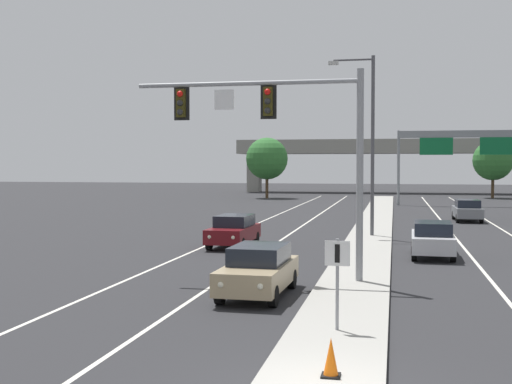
% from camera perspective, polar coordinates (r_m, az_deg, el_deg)
% --- Properties ---
extents(median_island, '(2.40, 110.00, 0.15)m').
position_cam_1_polar(median_island, '(29.81, 9.14, -5.45)').
color(median_island, '#9E9B93').
rests_on(median_island, ground).
extents(lane_stripe_oncoming_center, '(0.14, 100.00, 0.01)m').
position_cam_1_polar(lane_stripe_oncoming_center, '(37.23, 2.38, -3.97)').
color(lane_stripe_oncoming_center, silver).
rests_on(lane_stripe_oncoming_center, ground).
extents(lane_stripe_receding_center, '(0.14, 100.00, 0.01)m').
position_cam_1_polar(lane_stripe_receding_center, '(36.89, 16.98, -4.13)').
color(lane_stripe_receding_center, silver).
rests_on(lane_stripe_receding_center, ground).
extents(edge_stripe_left, '(0.14, 100.00, 0.01)m').
position_cam_1_polar(edge_stripe_left, '(37.90, -2.56, -3.86)').
color(edge_stripe_left, silver).
rests_on(edge_stripe_left, ground).
extents(overhead_signal_mast, '(8.02, 0.44, 7.20)m').
position_cam_1_polar(overhead_signal_mast, '(23.20, 2.47, 5.44)').
color(overhead_signal_mast, gray).
rests_on(overhead_signal_mast, median_island).
extents(median_sign_post, '(0.60, 0.10, 2.20)m').
position_cam_1_polar(median_sign_post, '(16.16, 6.97, -6.67)').
color(median_sign_post, gray).
rests_on(median_sign_post, median_island).
extents(street_lamp_median, '(2.58, 0.28, 10.00)m').
position_cam_1_polar(street_lamp_median, '(37.81, 9.60, 4.88)').
color(street_lamp_median, '#4C4C51').
rests_on(street_lamp_median, median_island).
extents(car_oncoming_tan, '(1.93, 4.51, 1.58)m').
position_cam_1_polar(car_oncoming_tan, '(21.02, 0.22, -6.66)').
color(car_oncoming_tan, tan).
rests_on(car_oncoming_tan, ground).
extents(car_oncoming_darkred, '(1.92, 4.51, 1.58)m').
position_cam_1_polar(car_oncoming_darkred, '(33.36, -1.92, -3.30)').
color(car_oncoming_darkred, '#5B0F14').
rests_on(car_oncoming_darkred, ground).
extents(car_receding_silver, '(1.90, 4.50, 1.58)m').
position_cam_1_polar(car_receding_silver, '(30.70, 14.85, -3.87)').
color(car_receding_silver, '#B7B7BC').
rests_on(car_receding_silver, ground).
extents(car_receding_grey, '(1.85, 4.48, 1.58)m').
position_cam_1_polar(car_receding_grey, '(50.48, 17.60, -1.48)').
color(car_receding_grey, slate).
rests_on(car_receding_grey, ground).
extents(traffic_cone_median_nose, '(0.36, 0.36, 0.74)m').
position_cam_1_polar(traffic_cone_median_nose, '(12.92, 6.42, -13.89)').
color(traffic_cone_median_nose, black).
rests_on(traffic_cone_median_nose, median_island).
extents(highway_sign_gantry, '(13.28, 0.42, 7.50)m').
position_cam_1_polar(highway_sign_gantry, '(68.88, 17.52, 3.98)').
color(highway_sign_gantry, gray).
rests_on(highway_sign_gantry, ground).
extents(overpass_bridge, '(42.40, 6.40, 7.65)m').
position_cam_1_polar(overpass_bridge, '(97.30, 10.99, 3.32)').
color(overpass_bridge, gray).
rests_on(overpass_bridge, ground).
extents(tree_far_right_c, '(4.84, 4.84, 7.01)m').
position_cam_1_polar(tree_far_right_c, '(85.91, 19.60, 2.55)').
color(tree_far_right_c, '#4C3823').
rests_on(tree_far_right_c, ground).
extents(tree_far_left_c, '(5.08, 5.08, 7.35)m').
position_cam_1_polar(tree_far_left_c, '(80.73, 0.94, 2.87)').
color(tree_far_left_c, '#4C3823').
rests_on(tree_far_left_c, ground).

